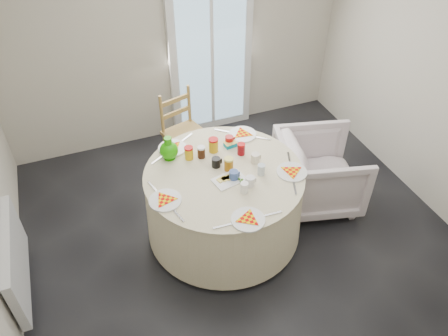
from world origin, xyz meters
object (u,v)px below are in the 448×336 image
object	(u,v)px
table	(224,203)
armchair	(319,171)
green_pitcher	(169,147)
radiator	(16,260)
wooden_chair	(185,132)

from	to	relation	value
table	armchair	distance (m)	1.05
green_pitcher	table	bearing A→B (deg)	-20.90
green_pitcher	radiator	bearing A→B (deg)	-141.86
table	armchair	size ratio (longest dim) A/B	1.77
table	wooden_chair	xyz separation A→B (m)	(-0.03, 1.08, 0.09)
radiator	armchair	world-z (taller)	armchair
wooden_chair	armchair	size ratio (longest dim) A/B	1.12
table	green_pitcher	bearing A→B (deg)	135.81
radiator	armchair	distance (m)	2.88
wooden_chair	green_pitcher	distance (m)	0.89
wooden_chair	green_pitcher	xyz separation A→B (m)	(-0.35, -0.71, 0.40)
radiator	table	bearing A→B (deg)	0.15
wooden_chair	armchair	world-z (taller)	wooden_chair
table	armchair	xyz separation A→B (m)	(1.05, 0.06, 0.02)
radiator	green_pitcher	xyz separation A→B (m)	(1.44, 0.38, 0.49)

